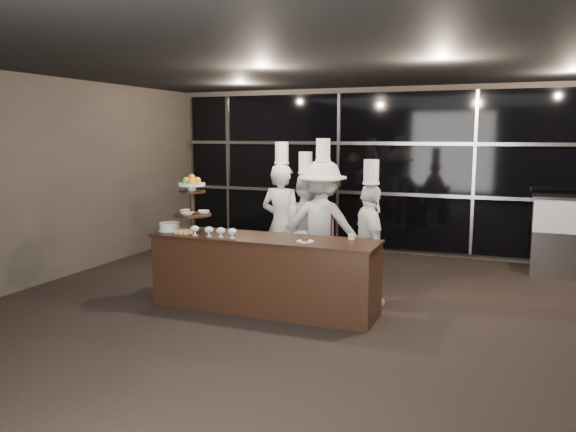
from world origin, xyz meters
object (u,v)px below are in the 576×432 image
at_px(chef_c, 322,226).
at_px(chef_d, 370,243).
at_px(layer_cake, 170,227).
at_px(buffet_counter, 264,273).
at_px(chef_b, 305,229).
at_px(chef_a, 282,223).
at_px(display_stand, 192,199).

distance_m(chef_c, chef_d, 0.86).
height_order(layer_cake, chef_c, chef_c).
distance_m(buffet_counter, chef_d, 1.39).
height_order(chef_b, chef_c, chef_c).
bearing_deg(chef_a, display_stand, -122.80).
height_order(chef_a, chef_b, chef_a).
relative_size(chef_a, chef_d, 1.11).
distance_m(chef_b, chef_c, 0.35).
distance_m(layer_cake, chef_a, 1.63).
relative_size(display_stand, chef_b, 0.39).
bearing_deg(layer_cake, display_stand, 8.91).
height_order(buffet_counter, display_stand, display_stand).
distance_m(chef_a, chef_d, 1.48).
xyz_separation_m(chef_b, chef_d, (1.07, -0.54, -0.03)).
bearing_deg(display_stand, chef_a, 57.20).
relative_size(layer_cake, chef_a, 0.15).
bearing_deg(chef_c, buffet_counter, -110.18).
xyz_separation_m(display_stand, chef_d, (2.16, 0.70, -0.54)).
height_order(buffet_counter, chef_d, chef_d).
bearing_deg(chef_d, layer_cake, -163.12).
bearing_deg(display_stand, chef_c, 37.75).
bearing_deg(display_stand, chef_b, 48.59).
xyz_separation_m(display_stand, layer_cake, (-0.32, -0.05, -0.37)).
height_order(chef_a, chef_c, chef_c).
height_order(display_stand, chef_d, chef_d).
xyz_separation_m(chef_c, chef_d, (0.76, -0.38, -0.12)).
bearing_deg(chef_b, chef_d, -26.68).
bearing_deg(chef_b, buffet_counter, -94.17).
bearing_deg(chef_b, layer_cake, -137.59).
bearing_deg(chef_b, chef_c, -26.56).
bearing_deg(chef_a, chef_b, 10.64).
bearing_deg(chef_a, buffet_counter, -78.25).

